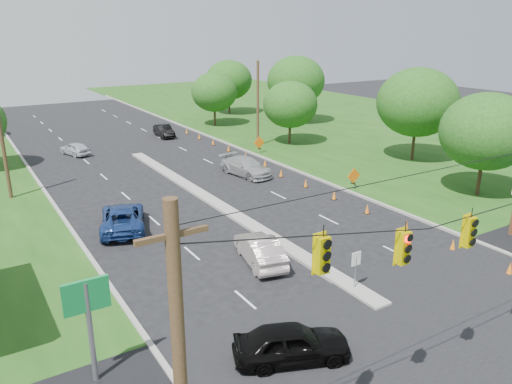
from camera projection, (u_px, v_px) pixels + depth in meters
ground at (459, 355)px, 19.56m from camera, size 160.00×160.00×0.00m
grass_right at (482, 154)px, 50.69m from camera, size 40.00×160.00×0.06m
cross_street at (459, 355)px, 19.56m from camera, size 160.00×14.00×0.02m
curb_left at (45, 193)px, 38.74m from camera, size 0.25×110.00×0.16m
curb_right at (264, 159)px, 48.83m from camera, size 0.25×110.00×0.16m
median at (214, 203)px, 36.52m from camera, size 1.00×34.00×0.18m
median_sign at (356, 263)px, 23.95m from camera, size 0.55×0.06×2.05m
signal_span at (501, 249)px, 17.17m from camera, size 25.60×0.32×9.00m
utility_pole_far_left at (2, 140)px, 36.13m from camera, size 0.28×0.28×9.00m
utility_pole_far_right at (258, 104)px, 52.65m from camera, size 0.28×0.28×9.00m
cone_0 at (510, 268)px, 25.87m from camera, size 0.32×0.32×0.70m
cone_1 at (453, 245)px, 28.70m from camera, size 0.32×0.32×0.70m
cone_2 at (406, 225)px, 31.52m from camera, size 0.32×0.32×0.70m
cone_3 at (367, 209)px, 34.35m from camera, size 0.32×0.32×0.70m
cone_4 at (334, 195)px, 37.18m from camera, size 0.32×0.32×0.70m
cone_5 at (306, 183)px, 40.00m from camera, size 0.32×0.32×0.70m
cone_6 at (281, 173)px, 42.83m from camera, size 0.32×0.32×0.70m
cone_7 at (265, 163)px, 45.96m from camera, size 0.32×0.32×0.70m
cone_8 at (246, 155)px, 48.78m from camera, size 0.32×0.32×0.70m
cone_9 at (228, 148)px, 51.61m from camera, size 0.32×0.32×0.70m
cone_10 at (213, 142)px, 54.43m from camera, size 0.32×0.32×0.70m
cone_11 at (199, 136)px, 57.26m from camera, size 0.32×0.32×0.70m
cone_12 at (187, 131)px, 60.09m from camera, size 0.32×0.32×0.70m
work_sign_1 at (354, 177)px, 39.14m from camera, size 1.27×0.58×1.37m
work_sign_2 at (259, 143)px, 50.45m from camera, size 1.27×0.58×1.37m
tree_7 at (486, 131)px, 36.68m from camera, size 6.72×6.72×7.84m
tree_8 at (418, 102)px, 46.56m from camera, size 7.56×7.56×8.82m
tree_9 at (290, 105)px, 53.64m from camera, size 5.88×5.88×6.86m
tree_10 at (296, 81)px, 65.32m from camera, size 7.56×7.56×8.82m
tree_11 at (229, 80)px, 72.40m from camera, size 6.72×6.72×7.84m
tree_12 at (214, 92)px, 63.95m from camera, size 5.88×5.88×6.86m
black_sedan at (292, 343)px, 19.05m from camera, size 4.85×3.34×1.53m
white_sedan at (260, 250)px, 27.06m from camera, size 2.60×4.90×1.54m
blue_pickup at (123, 218)px, 31.55m from camera, size 4.26×6.20×1.58m
silver_car_far at (246, 167)px, 43.15m from camera, size 3.01×5.66×1.56m
silver_car_oncoming at (75, 149)px, 50.06m from camera, size 2.69×4.14×1.31m
dark_car_receding at (164, 131)px, 58.42m from camera, size 1.88×4.43×1.42m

